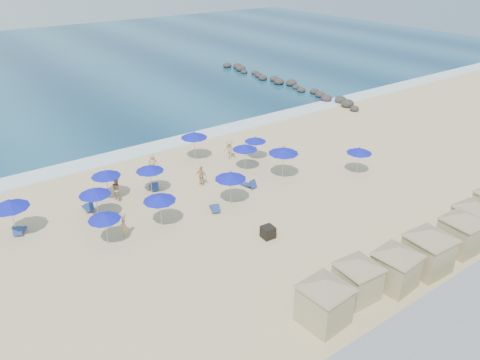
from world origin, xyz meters
The scene contains 35 objects.
ground centered at (0.00, 0.00, 0.00)m, with size 160.00×160.00×0.00m, color #D3B986.
ocean centered at (0.00, 55.00, 0.03)m, with size 160.00×80.00×0.06m, color navy.
surf_line centered at (0.00, 15.50, 0.04)m, with size 160.00×2.50×0.08m, color white.
seawall centered at (0.00, -13.50, 0.65)m, with size 160.00×6.10×1.22m.
rock_jetty centered at (24.01, 24.90, 0.36)m, with size 2.56×26.66×0.96m.
trash_bin centered at (-0.38, -2.10, 0.39)m, with size 0.77×0.77×0.77m, color black.
cabana_0 centered at (-2.86, -9.44, 1.61)m, with size 4.48×4.48×2.82m.
cabana_1 centered at (-0.17, -9.13, 1.50)m, with size 4.18×4.18×2.63m.
cabana_2 centered at (2.18, -9.71, 1.57)m, with size 4.35×4.35×2.74m.
cabana_3 centered at (4.78, -9.89, 1.69)m, with size 4.70×4.70×2.95m.
cabana_4 centered at (8.10, -9.87, 1.61)m, with size 4.48×4.48×2.81m.
cabana_5 centered at (10.25, -9.28, 1.49)m, with size 4.12×4.12×2.59m.
umbrella_0 centered at (-13.19, 7.38, 2.30)m, with size 2.33×2.33×2.66m.
umbrella_1 centered at (-8.85, 3.13, 1.97)m, with size 2.00×2.00×2.28m.
umbrella_2 centered at (-8.26, 6.29, 2.10)m, with size 2.13×2.13×2.42m.
umbrella_3 centered at (-5.18, 3.07, 2.12)m, with size 2.14×2.14×2.44m.
umbrella_4 centered at (-6.60, 8.56, 2.08)m, with size 2.11×2.11×2.40m.
umbrella_5 centered at (-3.65, 7.61, 2.04)m, with size 2.07×2.07×2.36m.
umbrella_6 centered at (0.21, 2.86, 2.20)m, with size 2.23×2.23×2.54m.
umbrella_7 centered at (4.38, 6.82, 2.03)m, with size 2.05×2.05×2.34m.
umbrella_8 centered at (5.94, 3.89, 2.35)m, with size 2.38×2.38×2.71m.
umbrella_9 centered at (2.14, 11.03, 2.26)m, with size 2.29×2.29×2.60m.
umbrella_10 centered at (6.36, 8.02, 1.84)m, with size 1.86×1.86×2.12m.
umbrella_11 centered at (11.33, 0.94, 2.02)m, with size 2.04×2.04×2.32m.
beach_chair_0 centered at (-13.01, 7.56, 0.24)m, with size 1.03×1.38×0.70m.
beach_chair_1 centered at (-8.38, 7.86, 0.25)m, with size 0.68×1.36×0.73m.
beach_chair_2 centered at (-3.27, 8.02, 0.25)m, with size 0.95×1.42×0.72m.
beach_chair_3 centered at (-1.30, 2.62, 0.24)m, with size 1.01×1.38×0.69m.
beach_chair_4 centered at (2.83, 4.06, 0.25)m, with size 0.77×1.37×0.72m.
beach_chair_5 centered at (9.38, 6.88, 0.21)m, with size 0.74×1.21×0.62m.
beachgoer_0 centered at (-7.69, 3.22, 0.86)m, with size 0.63×0.41×1.72m, color tan.
beachgoer_1 centered at (-6.07, 8.20, 0.85)m, with size 0.82×0.64×1.69m, color tan.
beachgoer_2 centered at (0.06, 6.55, 0.78)m, with size 0.92×0.38×1.57m, color tan.
beachgoer_3 centered at (4.62, 9.43, 0.86)m, with size 1.11×0.64×1.71m, color tan.
beachgoer_4 centered at (-1.98, 10.71, 0.83)m, with size 0.81×0.53×1.66m, color tan.
Camera 1 is at (-16.33, -21.20, 16.47)m, focal length 35.00 mm.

